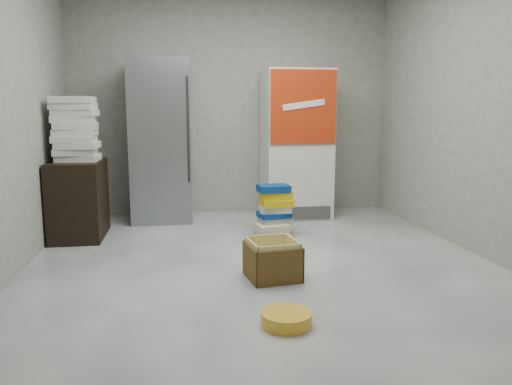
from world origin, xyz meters
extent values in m
plane|color=silver|center=(0.00, 0.00, 0.00)|extent=(5.00, 5.00, 0.00)
cube|color=#A6A296|center=(0.00, 2.50, 1.40)|extent=(4.00, 0.04, 2.80)
cube|color=#A6A296|center=(0.00, -2.50, 1.40)|extent=(4.00, 0.04, 2.80)
cube|color=#A6A296|center=(2.00, 0.00, 1.40)|extent=(0.04, 5.00, 2.80)
cube|color=#929499|center=(-0.90, 2.13, 0.95)|extent=(0.70, 0.70, 1.90)
cylinder|color=#333333|center=(-0.58, 1.77, 1.10)|extent=(0.02, 0.02, 1.19)
cube|color=silver|center=(0.75, 2.13, 0.90)|extent=(0.80, 0.70, 1.80)
cube|color=#B82B0F|center=(0.75, 1.77, 1.35)|extent=(0.78, 0.02, 0.85)
cube|color=white|center=(0.75, 1.75, 1.38)|extent=(0.50, 0.01, 0.14)
cube|color=#3F3F3F|center=(0.75, 1.77, 0.10)|extent=(0.70, 0.02, 0.15)
cube|color=black|center=(-1.73, 1.40, 0.40)|extent=(0.50, 0.80, 0.80)
cube|color=white|center=(-1.71, 1.41, 0.83)|extent=(0.41, 0.41, 0.06)
cube|color=white|center=(-1.73, 1.40, 0.90)|extent=(0.42, 0.42, 0.06)
cube|color=white|center=(-1.71, 1.39, 0.96)|extent=(0.40, 0.40, 0.06)
cube|color=white|center=(-1.73, 1.39, 1.03)|extent=(0.41, 0.41, 0.06)
cube|color=white|center=(-1.72, 1.40, 1.09)|extent=(0.41, 0.41, 0.06)
cube|color=white|center=(-1.71, 1.39, 1.16)|extent=(0.42, 0.42, 0.06)
cube|color=white|center=(-1.73, 1.41, 1.22)|extent=(0.42, 0.42, 0.06)
cube|color=white|center=(-1.71, 1.41, 1.29)|extent=(0.41, 0.41, 0.06)
cube|color=white|center=(-1.73, 1.40, 1.35)|extent=(0.42, 0.42, 0.06)
cube|color=white|center=(-1.73, 1.39, 1.42)|extent=(0.40, 0.40, 0.06)
cube|color=olive|center=(0.30, 1.14, 0.03)|extent=(0.33, 0.27, 0.07)
cube|color=beige|center=(0.30, 1.14, 0.10)|extent=(0.34, 0.28, 0.06)
cube|color=#B2AFAA|center=(0.30, 1.15, 0.17)|extent=(0.36, 0.30, 0.07)
cube|color=navy|center=(0.29, 1.13, 0.23)|extent=(0.36, 0.30, 0.06)
cube|color=#B2AFAA|center=(0.29, 1.13, 0.29)|extent=(0.32, 0.26, 0.07)
cube|color=gold|center=(0.31, 1.12, 0.36)|extent=(0.34, 0.27, 0.07)
cube|color=gold|center=(0.31, 1.14, 0.43)|extent=(0.32, 0.25, 0.08)
cube|color=navy|center=(0.28, 1.13, 0.51)|extent=(0.34, 0.27, 0.07)
cube|color=beige|center=(0.26, 1.02, 0.02)|extent=(0.36, 0.30, 0.05)
cube|color=#B2AFAA|center=(0.25, 1.05, 0.07)|extent=(0.36, 0.31, 0.05)
cube|color=beige|center=(0.25, 1.05, 0.12)|extent=(0.37, 0.32, 0.05)
cube|color=gold|center=(0.02, -0.20, 0.01)|extent=(0.41, 0.41, 0.01)
cube|color=brown|center=(-0.01, -0.01, 0.14)|extent=(0.38, 0.07, 0.27)
cube|color=brown|center=(0.05, -0.38, 0.14)|extent=(0.38, 0.07, 0.27)
cube|color=brown|center=(-0.16, -0.23, 0.14)|extent=(0.07, 0.38, 0.27)
cube|color=brown|center=(0.21, -0.17, 0.14)|extent=(0.07, 0.38, 0.27)
cube|color=gold|center=(0.00, -0.03, 0.16)|extent=(0.35, 0.06, 0.31)
cube|color=gold|center=(0.05, -0.37, 0.16)|extent=(0.35, 0.06, 0.31)
cube|color=gold|center=(-0.15, -0.22, 0.16)|extent=(0.06, 0.35, 0.31)
cube|color=gold|center=(0.19, -0.18, 0.16)|extent=(0.06, 0.35, 0.31)
cylinder|color=gold|center=(-0.06, -1.08, 0.04)|extent=(0.39, 0.39, 0.08)
camera|label=1|loc=(-0.69, -3.92, 1.31)|focal=35.00mm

